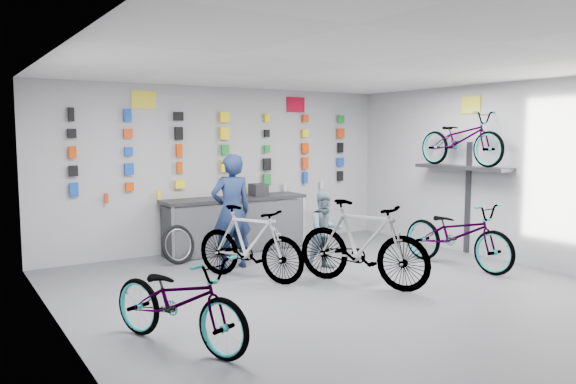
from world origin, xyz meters
TOP-DOWN VIEW (x-y plane):
  - floor at (0.00, 0.00)m, footprint 8.00×8.00m
  - ceiling at (0.00, 0.00)m, footprint 8.00×8.00m
  - wall_back at (0.00, 4.00)m, footprint 7.00×0.00m
  - wall_left at (-3.50, 0.00)m, footprint 0.00×8.00m
  - wall_right at (3.50, 0.00)m, footprint 0.00×8.00m
  - counter at (0.00, 3.54)m, footprint 2.70×0.66m
  - merch_wall at (0.07, 3.93)m, footprint 5.55×0.08m
  - wall_bracket at (3.33, 1.20)m, footprint 0.39×1.90m
  - sign_left at (-1.50, 3.98)m, footprint 0.42×0.02m
  - sign_right at (1.60, 3.98)m, footprint 0.42×0.02m
  - sign_side at (3.48, 1.20)m, footprint 0.02×0.40m
  - bike_left at (-2.58, -0.28)m, footprint 1.29×1.92m
  - bike_center at (0.46, 0.51)m, footprint 1.35×2.07m
  - bike_right at (2.47, 0.55)m, footprint 0.90×2.10m
  - bike_service at (-0.74, 1.64)m, footprint 1.31×1.85m
  - bike_wall at (3.25, 1.20)m, footprint 0.63×1.80m
  - clerk at (-0.63, 2.44)m, footprint 0.71×0.51m
  - customer at (0.59, 1.57)m, footprint 0.64×0.52m
  - spare_wheel at (-1.25, 3.17)m, footprint 0.68×0.37m
  - register at (0.49, 3.55)m, footprint 0.28×0.30m

SIDE VIEW (x-z plane):
  - floor at x=0.00m, z-range 0.00..0.00m
  - spare_wheel at x=-1.25m, z-range -0.01..0.65m
  - bike_left at x=-2.58m, z-range 0.00..0.96m
  - counter at x=0.00m, z-range -0.01..0.99m
  - bike_right at x=2.47m, z-range 0.00..1.07m
  - bike_service at x=-0.74m, z-range 0.00..1.09m
  - bike_center at x=0.46m, z-range 0.00..1.21m
  - customer at x=0.59m, z-range 0.00..1.23m
  - clerk at x=-0.63m, z-range 0.00..1.83m
  - register at x=0.49m, z-range 1.00..1.22m
  - wall_bracket at x=3.33m, z-range 0.46..2.46m
  - wall_back at x=0.00m, z-range -2.00..5.00m
  - wall_left at x=-3.50m, z-range -2.50..5.50m
  - wall_right at x=3.50m, z-range -2.50..5.50m
  - merch_wall at x=0.07m, z-range 1.00..2.56m
  - bike_wall at x=3.25m, z-range 1.58..2.53m
  - sign_side at x=3.48m, z-range 2.50..2.80m
  - sign_left at x=-1.50m, z-range 2.57..2.87m
  - sign_right at x=1.60m, z-range 2.57..2.87m
  - ceiling at x=0.00m, z-range 3.00..3.00m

